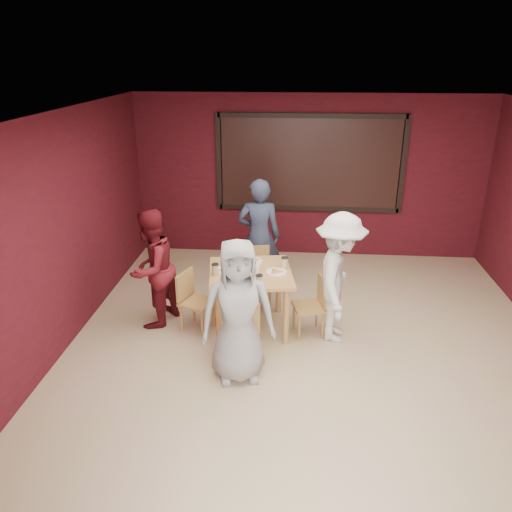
# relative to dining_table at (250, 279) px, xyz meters

# --- Properties ---
(floor) EXTENTS (7.00, 7.00, 0.00)m
(floor) POSITION_rel_dining_table_xyz_m (0.77, -0.75, -0.71)
(floor) COLOR tan
(floor) RESTS_ON ground
(window_blinds) EXTENTS (3.00, 0.02, 1.50)m
(window_blinds) POSITION_rel_dining_table_xyz_m (0.77, 2.70, 0.94)
(window_blinds) COLOR black
(dining_table) EXTENTS (1.18, 1.18, 0.97)m
(dining_table) POSITION_rel_dining_table_xyz_m (0.00, 0.00, 0.00)
(dining_table) COLOR tan
(dining_table) RESTS_ON floor
(chair_front) EXTENTS (0.49, 0.49, 0.85)m
(chair_front) POSITION_rel_dining_table_xyz_m (-0.04, -0.84, -0.24)
(chair_front) COLOR #BA8848
(chair_front) RESTS_ON floor
(chair_back) EXTENTS (0.48, 0.48, 0.83)m
(chair_back) POSITION_rel_dining_table_xyz_m (0.01, 0.76, -0.24)
(chair_back) COLOR #BA8848
(chair_back) RESTS_ON floor
(chair_left) EXTENTS (0.50, 0.50, 0.80)m
(chair_left) POSITION_rel_dining_table_xyz_m (-0.75, -0.07, -0.26)
(chair_left) COLOR #BA8848
(chair_left) RESTS_ON floor
(chair_right) EXTENTS (0.46, 0.46, 0.79)m
(chair_right) POSITION_rel_dining_table_xyz_m (0.82, -0.07, -0.27)
(chair_right) COLOR #BA8848
(chair_right) RESTS_ON floor
(diner_front) EXTENTS (0.89, 0.68, 1.64)m
(diner_front) POSITION_rel_dining_table_xyz_m (-0.04, -1.07, 0.11)
(diner_front) COLOR #A8A8A8
(diner_front) RESTS_ON floor
(diner_back) EXTENTS (0.66, 0.45, 1.74)m
(diner_back) POSITION_rel_dining_table_xyz_m (0.02, 1.18, 0.16)
(diner_back) COLOR #2D3650
(diner_back) RESTS_ON floor
(diner_left) EXTENTS (0.83, 0.93, 1.59)m
(diner_left) POSITION_rel_dining_table_xyz_m (-1.29, 0.04, 0.08)
(diner_left) COLOR maroon
(diner_left) RESTS_ON floor
(diner_right) EXTENTS (0.75, 1.14, 1.66)m
(diner_right) POSITION_rel_dining_table_xyz_m (1.11, -0.14, 0.12)
(diner_right) COLOR silver
(diner_right) RESTS_ON floor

